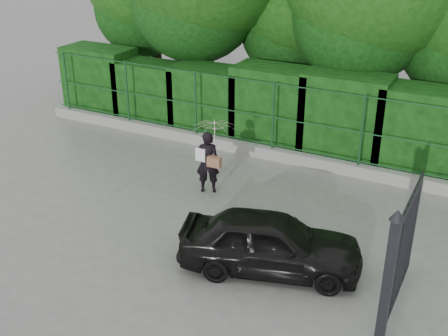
% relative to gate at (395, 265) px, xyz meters
% --- Properties ---
extents(ground, '(80.00, 80.00, 0.00)m').
position_rel_gate_xyz_m(ground, '(-4.60, 0.72, -1.19)').
color(ground, gray).
extents(kerb, '(14.00, 0.25, 0.30)m').
position_rel_gate_xyz_m(kerb, '(-4.60, 5.22, -1.04)').
color(kerb, '#9E9E99').
rests_on(kerb, ground).
extents(fence, '(14.13, 0.06, 1.80)m').
position_rel_gate_xyz_m(fence, '(-4.38, 5.22, 0.01)').
color(fence, '#174721').
rests_on(fence, kerb).
extents(hedge, '(14.20, 1.20, 2.26)m').
position_rel_gate_xyz_m(hedge, '(-4.48, 6.22, -0.14)').
color(hedge, black).
rests_on(hedge, ground).
extents(gate, '(0.22, 2.33, 2.36)m').
position_rel_gate_xyz_m(gate, '(0.00, 0.00, 0.00)').
color(gate, '#232329').
rests_on(gate, ground).
extents(woman, '(0.98, 0.99, 1.76)m').
position_rel_gate_xyz_m(woman, '(-4.67, 2.85, -0.02)').
color(woman, black).
rests_on(woman, ground).
extents(car, '(3.54, 2.21, 1.12)m').
position_rel_gate_xyz_m(car, '(-2.26, 0.62, -0.63)').
color(car, black).
rests_on(car, ground).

